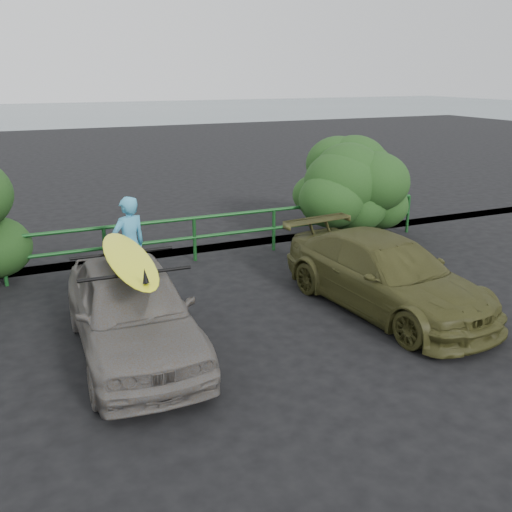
{
  "coord_description": "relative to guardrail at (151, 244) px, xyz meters",
  "views": [
    {
      "loc": [
        -2.81,
        -6.92,
        4.11
      ],
      "look_at": [
        1.05,
        1.7,
        1.07
      ],
      "focal_mm": 40.0,
      "sensor_mm": 36.0,
      "label": 1
    }
  ],
  "objects": [
    {
      "name": "roof_rack",
      "position": [
        -1.28,
        -3.92,
        0.93
      ],
      "size": [
        1.6,
        1.15,
        0.05
      ],
      "primitive_type": null,
      "rotation": [
        0.0,
        0.0,
        -0.03
      ],
      "color": "black",
      "rests_on": "sedan"
    },
    {
      "name": "sedan",
      "position": [
        -1.28,
        -3.92,
        0.19
      ],
      "size": [
        1.81,
        4.24,
        1.43
      ],
      "primitive_type": "imported",
      "rotation": [
        0.0,
        0.0,
        -0.03
      ],
      "color": "#5F5A54",
      "rests_on": "ground"
    },
    {
      "name": "surfboard",
      "position": [
        -1.28,
        -3.92,
        1.0
      ],
      "size": [
        0.71,
        2.98,
        0.09
      ],
      "primitive_type": "ellipsoid",
      "rotation": [
        0.0,
        0.0,
        -0.03
      ],
      "color": "#F0FC1A",
      "rests_on": "roof_rack"
    },
    {
      "name": "ocean",
      "position": [
        0.0,
        55.0,
        -0.52
      ],
      "size": [
        200.0,
        200.0,
        0.0
      ],
      "primitive_type": "plane",
      "color": "slate",
      "rests_on": "ground"
    },
    {
      "name": "guardrail",
      "position": [
        0.0,
        0.0,
        0.0
      ],
      "size": [
        14.0,
        0.08,
        1.04
      ],
      "primitive_type": null,
      "color": "#14471A",
      "rests_on": "ground"
    },
    {
      "name": "ground",
      "position": [
        0.0,
        -5.0,
        -0.52
      ],
      "size": [
        80.0,
        80.0,
        0.0
      ],
      "primitive_type": "plane",
      "color": "black"
    },
    {
      "name": "olive_vehicle",
      "position": [
        3.27,
        -4.07,
        0.13
      ],
      "size": [
        2.33,
        4.67,
        1.3
      ],
      "primitive_type": "imported",
      "rotation": [
        0.0,
        0.0,
        0.12
      ],
      "color": "#3F3E1B",
      "rests_on": "ground"
    },
    {
      "name": "man",
      "position": [
        -0.74,
        -1.35,
        0.43
      ],
      "size": [
        0.81,
        0.66,
        1.9
      ],
      "primitive_type": "imported",
      "rotation": [
        0.0,
        0.0,
        3.49
      ],
      "color": "#419CC3",
      "rests_on": "ground"
    },
    {
      "name": "shrub_right",
      "position": [
        5.0,
        0.5,
        0.7
      ],
      "size": [
        3.2,
        2.4,
        2.43
      ],
      "primitive_type": null,
      "color": "#204418",
      "rests_on": "ground"
    }
  ]
}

